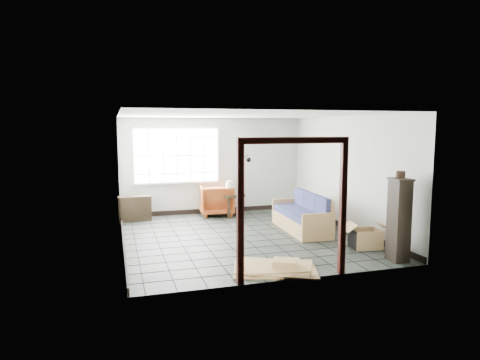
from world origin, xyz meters
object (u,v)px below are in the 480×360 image
object	(u,v)px
futon_sofa	(303,217)
side_table	(231,198)
armchair	(216,199)
tall_shelf	(399,219)

from	to	relation	value
futon_sofa	side_table	xyz separation A→B (m)	(-1.16, 1.99, 0.18)
armchair	side_table	world-z (taller)	armchair
armchair	tall_shelf	world-z (taller)	tall_shelf
armchair	side_table	bearing A→B (deg)	144.61
side_table	tall_shelf	distance (m)	4.87
tall_shelf	futon_sofa	bearing A→B (deg)	109.00
armchair	tall_shelf	distance (m)	5.27
futon_sofa	side_table	world-z (taller)	futon_sofa
futon_sofa	tall_shelf	world-z (taller)	tall_shelf
futon_sofa	side_table	size ratio (longest dim) A/B	2.92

